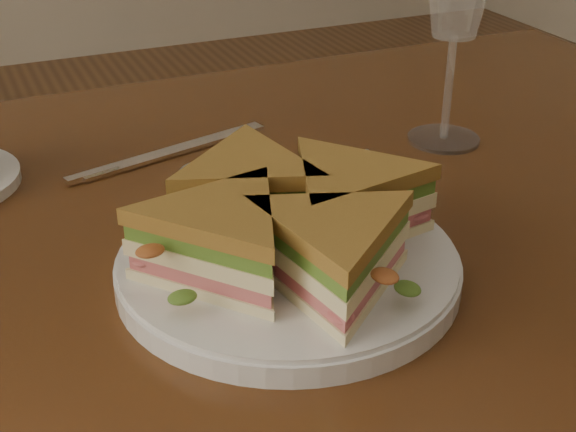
{
  "coord_description": "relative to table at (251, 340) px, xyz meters",
  "views": [
    {
      "loc": [
        -0.19,
        -0.51,
        1.07
      ],
      "look_at": [
        0.01,
        -0.06,
        0.8
      ],
      "focal_mm": 50.0,
      "sensor_mm": 36.0,
      "label": 1
    }
  ],
  "objects": [
    {
      "name": "plate",
      "position": [
        0.01,
        -0.06,
        0.11
      ],
      "size": [
        0.25,
        0.25,
        0.02
      ],
      "primitive_type": "cylinder",
      "color": "white",
      "rests_on": "table"
    },
    {
      "name": "crisps_mound",
      "position": [
        0.01,
        -0.06,
        0.14
      ],
      "size": [
        0.09,
        0.09,
        0.05
      ],
      "primitive_type": null,
      "color": "#C85F19",
      "rests_on": "plate"
    },
    {
      "name": "sandwich_wedges",
      "position": [
        0.01,
        -0.06,
        0.14
      ],
      "size": [
        0.26,
        0.26,
        0.06
      ],
      "color": "#FEF2BC",
      "rests_on": "plate"
    },
    {
      "name": "knife",
      "position": [
        -0.02,
        0.18,
        0.1
      ],
      "size": [
        0.21,
        0.07,
        0.0
      ],
      "rotation": [
        0.0,
        0.0,
        0.26
      ],
      "color": "silver",
      "rests_on": "table"
    },
    {
      "name": "spoon",
      "position": [
        0.03,
        0.12,
        0.1
      ],
      "size": [
        0.18,
        0.05,
        0.01
      ],
      "rotation": [
        0.0,
        0.0,
        -0.16
      ],
      "color": "silver",
      "rests_on": "table"
    },
    {
      "name": "table",
      "position": [
        0.0,
        0.0,
        0.0
      ],
      "size": [
        1.2,
        0.8,
        0.75
      ],
      "color": "#381C0C",
      "rests_on": "ground"
    }
  ]
}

